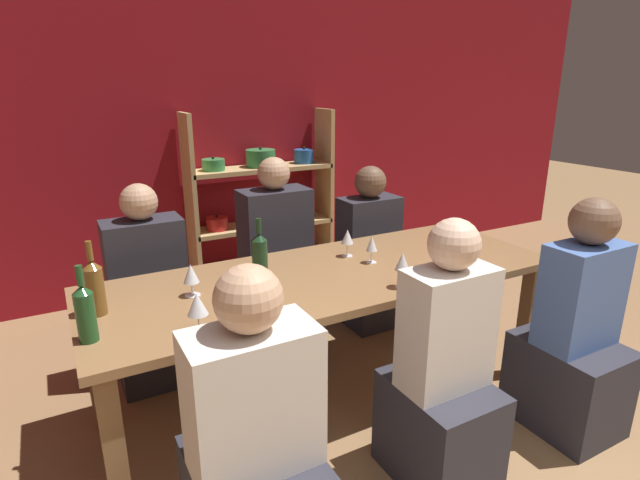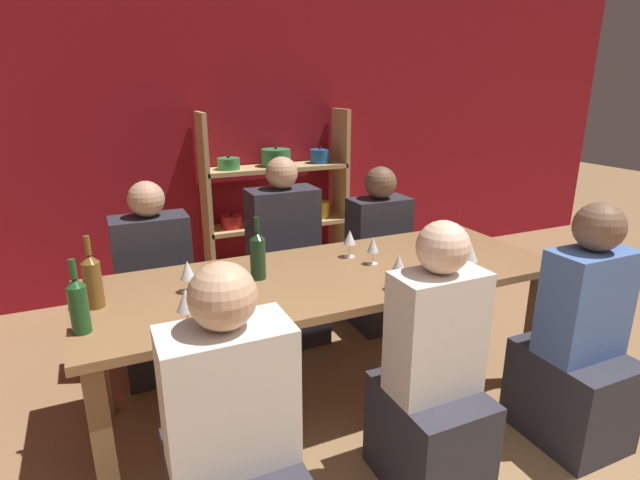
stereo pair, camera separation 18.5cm
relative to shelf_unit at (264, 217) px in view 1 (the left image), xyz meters
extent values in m
cube|color=maroon|center=(-0.52, 0.20, 0.77)|extent=(8.80, 0.06, 2.70)
cube|color=tan|center=(-0.62, 0.00, 0.15)|extent=(0.04, 0.30, 1.47)
cube|color=tan|center=(0.59, 0.00, 0.15)|extent=(0.04, 0.30, 1.47)
cube|color=tan|center=(-0.01, 0.00, -0.56)|extent=(1.21, 0.30, 0.04)
cylinder|color=silver|center=(-0.42, 0.00, -0.50)|extent=(0.21, 0.21, 0.09)
sphere|color=black|center=(-0.42, 0.00, -0.44)|extent=(0.02, 0.02, 0.02)
cylinder|color=black|center=(-0.01, 0.00, -0.47)|extent=(0.25, 0.25, 0.14)
sphere|color=black|center=(-0.01, 0.00, -0.39)|extent=(0.02, 0.02, 0.02)
cylinder|color=black|center=(0.39, 0.00, -0.47)|extent=(0.22, 0.22, 0.14)
sphere|color=black|center=(0.39, 0.00, -0.39)|extent=(0.02, 0.02, 0.02)
cube|color=tan|center=(-0.01, 0.00, -0.07)|extent=(1.21, 0.30, 0.04)
cylinder|color=red|center=(-0.42, 0.00, 0.00)|extent=(0.18, 0.18, 0.10)
sphere|color=black|center=(-0.42, 0.00, 0.06)|extent=(0.02, 0.02, 0.02)
cylinder|color=gold|center=(0.39, 0.00, 0.02)|extent=(0.17, 0.17, 0.15)
sphere|color=black|center=(0.39, 0.00, 0.10)|extent=(0.02, 0.02, 0.02)
cube|color=tan|center=(-0.01, 0.00, 0.42)|extent=(1.21, 0.30, 0.04)
cylinder|color=#338447|center=(-0.42, 0.00, 0.48)|extent=(0.18, 0.18, 0.09)
sphere|color=black|center=(-0.42, 0.00, 0.54)|extent=(0.02, 0.02, 0.02)
cylinder|color=#338447|center=(-0.01, 0.00, 0.51)|extent=(0.24, 0.24, 0.14)
sphere|color=black|center=(-0.01, 0.00, 0.59)|extent=(0.02, 0.02, 0.02)
cylinder|color=#235BAD|center=(0.39, 0.00, 0.49)|extent=(0.17, 0.17, 0.12)
sphere|color=black|center=(0.39, 0.00, 0.56)|extent=(0.02, 0.02, 0.02)
cube|color=olive|center=(-0.38, -1.79, 0.15)|extent=(2.43, 0.88, 0.04)
cube|color=olive|center=(-1.51, -2.14, -0.23)|extent=(0.08, 0.08, 0.71)
cube|color=olive|center=(0.76, -2.14, -0.23)|extent=(0.08, 0.08, 0.71)
cube|color=olive|center=(-1.51, -1.43, -0.23)|extent=(0.08, 0.08, 0.71)
cube|color=olive|center=(0.76, -1.43, -0.23)|extent=(0.08, 0.08, 0.71)
cylinder|color=#1E4C23|center=(-1.53, -1.96, 0.26)|extent=(0.07, 0.07, 0.19)
cone|color=#1E4C23|center=(-1.53, -1.96, 0.38)|extent=(0.07, 0.07, 0.03)
cylinder|color=#1E4C23|center=(-1.53, -1.96, 0.43)|extent=(0.03, 0.03, 0.08)
cylinder|color=brown|center=(-1.48, -1.73, 0.27)|extent=(0.08, 0.08, 0.21)
cone|color=brown|center=(-1.48, -1.73, 0.39)|extent=(0.08, 0.08, 0.04)
cylinder|color=brown|center=(-1.48, -1.73, 0.45)|extent=(0.03, 0.03, 0.08)
cylinder|color=#19381E|center=(-0.73, -1.71, 0.27)|extent=(0.08, 0.08, 0.21)
cone|color=#19381E|center=(-0.73, -1.71, 0.39)|extent=(0.08, 0.08, 0.04)
cylinder|color=#19381E|center=(-0.73, -1.71, 0.44)|extent=(0.03, 0.03, 0.07)
cylinder|color=white|center=(-0.16, -1.61, 0.17)|extent=(0.06, 0.06, 0.00)
cylinder|color=white|center=(-0.16, -1.61, 0.21)|extent=(0.01, 0.01, 0.07)
cone|color=white|center=(-0.16, -1.61, 0.28)|extent=(0.07, 0.07, 0.08)
cylinder|color=beige|center=(-0.16, -1.61, 0.26)|extent=(0.04, 0.04, 0.03)
cylinder|color=white|center=(0.27, -2.10, 0.17)|extent=(0.07, 0.07, 0.00)
cylinder|color=white|center=(0.27, -2.10, 0.20)|extent=(0.01, 0.01, 0.07)
cone|color=white|center=(0.27, -2.10, 0.29)|extent=(0.08, 0.08, 0.10)
cylinder|color=maroon|center=(0.27, -2.10, 0.26)|extent=(0.05, 0.05, 0.04)
cylinder|color=white|center=(-1.14, -2.09, 0.17)|extent=(0.06, 0.06, 0.00)
cylinder|color=white|center=(-1.14, -2.09, 0.20)|extent=(0.01, 0.01, 0.07)
cone|color=white|center=(-1.14, -2.09, 0.28)|extent=(0.08, 0.08, 0.09)
cylinder|color=maroon|center=(-1.14, -2.09, 0.26)|extent=(0.05, 0.05, 0.04)
cylinder|color=white|center=(-0.10, -1.76, 0.17)|extent=(0.06, 0.06, 0.00)
cylinder|color=white|center=(-0.10, -1.76, 0.20)|extent=(0.01, 0.01, 0.07)
cone|color=white|center=(-0.10, -1.76, 0.28)|extent=(0.06, 0.06, 0.08)
cylinder|color=beige|center=(-0.10, -1.76, 0.26)|extent=(0.03, 0.03, 0.03)
cylinder|color=white|center=(-0.17, -2.12, 0.17)|extent=(0.06, 0.06, 0.00)
cylinder|color=white|center=(-0.17, -2.12, 0.21)|extent=(0.01, 0.01, 0.08)
cone|color=white|center=(-0.17, -2.12, 0.30)|extent=(0.07, 0.07, 0.09)
cylinder|color=maroon|center=(-0.17, -2.12, 0.27)|extent=(0.04, 0.04, 0.03)
cylinder|color=white|center=(-1.07, -1.73, 0.17)|extent=(0.07, 0.07, 0.00)
cylinder|color=white|center=(-1.07, -1.73, 0.20)|extent=(0.01, 0.01, 0.06)
cone|color=white|center=(-1.07, -1.73, 0.28)|extent=(0.07, 0.07, 0.09)
cylinder|color=maroon|center=(-1.07, -1.73, 0.25)|extent=(0.04, 0.04, 0.04)
cube|color=#1E2338|center=(0.31, -1.92, 0.17)|extent=(0.15, 0.16, 0.01)
cube|color=#2D2D38|center=(0.57, -2.55, -0.35)|extent=(0.39, 0.49, 0.46)
cube|color=#4C70B7|center=(0.57, -2.55, 0.14)|extent=(0.39, 0.22, 0.51)
sphere|color=brown|center=(0.57, -2.55, 0.50)|extent=(0.22, 0.22, 0.22)
cube|color=#2D2D38|center=(-0.32, -0.97, -0.34)|extent=(0.45, 0.57, 0.48)
cube|color=#2D2D38|center=(-0.32, -0.97, 0.18)|extent=(0.45, 0.25, 0.55)
sphere|color=tan|center=(-0.32, -0.97, 0.55)|extent=(0.21, 0.21, 0.21)
cube|color=silver|center=(-1.10, -2.55, 0.12)|extent=(0.42, 0.23, 0.50)
sphere|color=tan|center=(-1.10, -2.55, 0.48)|extent=(0.22, 0.22, 0.22)
cube|color=#2D2D38|center=(-1.16, -1.04, -0.37)|extent=(0.43, 0.54, 0.43)
cube|color=#2D2D38|center=(-1.16, -1.04, 0.11)|extent=(0.43, 0.24, 0.53)
sphere|color=tan|center=(-1.16, -1.04, 0.48)|extent=(0.20, 0.20, 0.20)
cube|color=#2D2D38|center=(-0.25, -2.52, -0.35)|extent=(0.37, 0.47, 0.47)
cube|color=silver|center=(-0.25, -2.52, 0.15)|extent=(0.37, 0.20, 0.52)
sphere|color=beige|center=(-0.25, -2.52, 0.51)|extent=(0.21, 0.21, 0.21)
cube|color=#2D2D38|center=(0.37, -1.05, -0.37)|extent=(0.42, 0.53, 0.41)
cube|color=#2D2D38|center=(0.37, -1.05, 0.08)|extent=(0.42, 0.23, 0.51)
sphere|color=brown|center=(0.37, -1.05, 0.45)|extent=(0.22, 0.22, 0.22)
camera|label=1|loc=(-1.58, -3.87, 1.10)|focal=28.00mm
camera|label=2|loc=(-1.41, -3.96, 1.10)|focal=28.00mm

